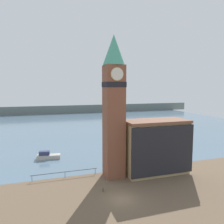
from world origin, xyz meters
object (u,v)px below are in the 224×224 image
object	(u,v)px
pier_building	(156,147)
boat_near	(48,156)
mooring_bollard_near	(103,189)
clock_tower	(114,103)

from	to	relation	value
pier_building	boat_near	world-z (taller)	pier_building
boat_near	mooring_bollard_near	size ratio (longest dim) A/B	7.05
clock_tower	mooring_bollard_near	distance (m)	14.31
clock_tower	mooring_bollard_near	xyz separation A→B (m)	(-3.43, -5.16, -12.90)
clock_tower	pier_building	distance (m)	11.54
pier_building	mooring_bollard_near	distance (m)	13.12
clock_tower	boat_near	distance (m)	21.86
mooring_bollard_near	clock_tower	bearing A→B (deg)	56.36
pier_building	boat_near	size ratio (longest dim) A/B	2.28
mooring_bollard_near	pier_building	bearing A→B (deg)	20.72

